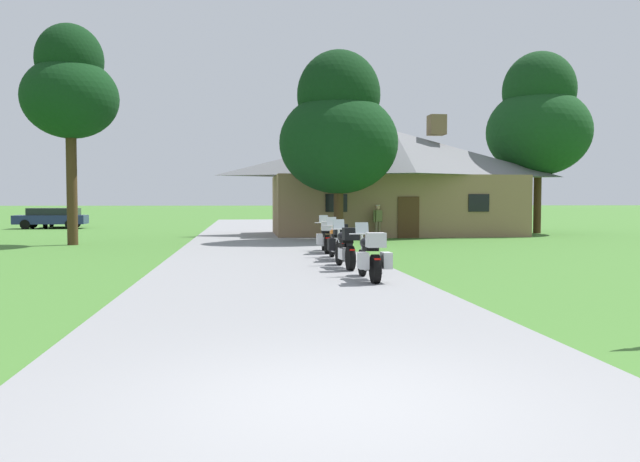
# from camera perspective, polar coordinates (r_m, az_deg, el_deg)

# --- Properties ---
(ground_plane) EXTENTS (500.00, 500.00, 0.00)m
(ground_plane) POSITION_cam_1_polar(r_m,az_deg,el_deg) (25.66, -5.03, -1.51)
(ground_plane) COLOR #42752D
(asphalt_driveway) EXTENTS (6.40, 80.00, 0.06)m
(asphalt_driveway) POSITION_cam_1_polar(r_m,az_deg,el_deg) (23.67, -4.87, -1.79)
(asphalt_driveway) COLOR gray
(asphalt_driveway) RESTS_ON ground
(motorcycle_black_nearest_to_camera) EXTENTS (0.73, 2.08, 1.30)m
(motorcycle_black_nearest_to_camera) POSITION_cam_1_polar(r_m,az_deg,el_deg) (14.58, 4.55, -2.30)
(motorcycle_black_nearest_to_camera) COLOR black
(motorcycle_black_nearest_to_camera) RESTS_ON asphalt_driveway
(motorcycle_black_second_in_row) EXTENTS (0.66, 2.08, 1.30)m
(motorcycle_black_second_in_row) POSITION_cam_1_polar(r_m,az_deg,el_deg) (17.26, 2.31, -1.48)
(motorcycle_black_second_in_row) COLOR black
(motorcycle_black_second_in_row) RESTS_ON asphalt_driveway
(motorcycle_orange_third_in_row) EXTENTS (0.75, 2.08, 1.30)m
(motorcycle_orange_third_in_row) POSITION_cam_1_polar(r_m,az_deg,el_deg) (19.79, 1.55, -0.98)
(motorcycle_orange_third_in_row) COLOR black
(motorcycle_orange_third_in_row) RESTS_ON asphalt_driveway
(motorcycle_yellow_farthest_in_row) EXTENTS (0.76, 2.08, 1.30)m
(motorcycle_yellow_farthest_in_row) POSITION_cam_1_polar(r_m,az_deg,el_deg) (22.47, 0.53, -0.54)
(motorcycle_yellow_farthest_in_row) COLOR black
(motorcycle_yellow_farthest_in_row) RESTS_ON asphalt_driveway
(stone_lodge) EXTENTS (13.98, 6.38, 6.64)m
(stone_lodge) POSITION_cam_1_polar(r_m,az_deg,el_deg) (35.58, 6.67, 4.41)
(stone_lodge) COLOR #896B4C
(stone_lodge) RESTS_ON ground
(bystander_olive_shirt_near_lodge) EXTENTS (0.50, 0.36, 1.69)m
(bystander_olive_shirt_near_lodge) POSITION_cam_1_polar(r_m,az_deg,el_deg) (31.98, 5.18, 1.02)
(bystander_olive_shirt_near_lodge) COLOR #75664C
(bystander_olive_shirt_near_lodge) RESTS_ON ground
(tree_right_of_lodge) EXTENTS (5.95, 5.95, 10.50)m
(tree_right_of_lodge) POSITION_cam_1_polar(r_m,az_deg,el_deg) (39.64, 18.93, 9.37)
(tree_right_of_lodge) COLOR #422D19
(tree_right_of_lodge) RESTS_ON ground
(tree_left_near) EXTENTS (4.01, 4.01, 9.34)m
(tree_left_near) POSITION_cam_1_polar(r_m,az_deg,el_deg) (29.61, -21.40, 11.81)
(tree_left_near) COLOR #422D19
(tree_left_near) RESTS_ON ground
(tree_by_lodge_front) EXTENTS (5.44, 5.44, 8.74)m
(tree_by_lodge_front) POSITION_cam_1_polar(r_m,az_deg,el_deg) (29.57, 1.67, 9.09)
(tree_by_lodge_front) COLOR #422D19
(tree_by_lodge_front) RESTS_ON ground
(parked_navy_suv_far_left) EXTENTS (4.66, 2.03, 1.40)m
(parked_navy_suv_far_left) POSITION_cam_1_polar(r_m,az_deg,el_deg) (47.13, -22.80, 1.14)
(parked_navy_suv_far_left) COLOR navy
(parked_navy_suv_far_left) RESTS_ON ground
(parked_black_sedan_far_left) EXTENTS (2.34, 4.39, 1.20)m
(parked_black_sedan_far_left) POSITION_cam_1_polar(r_m,az_deg,el_deg) (49.00, -22.09, 1.05)
(parked_black_sedan_far_left) COLOR black
(parked_black_sedan_far_left) RESTS_ON ground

